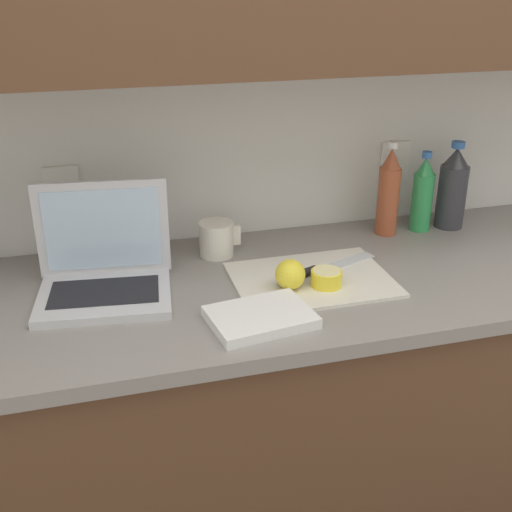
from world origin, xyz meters
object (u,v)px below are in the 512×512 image
(bottle_green_soda, at_px, (452,189))
(cutting_board, at_px, (312,280))
(bottle_oil_tall, at_px, (423,195))
(measuring_cup, at_px, (217,239))
(lemon_whole_beside, at_px, (290,274))
(laptop, at_px, (104,268))
(knife, at_px, (311,272))
(bottle_water_clear, at_px, (389,192))
(lemon_half_cut, at_px, (326,278))

(bottle_green_soda, bearing_deg, cutting_board, -155.38)
(bottle_oil_tall, height_order, measuring_cup, bottle_oil_tall)
(lemon_whole_beside, distance_m, measuring_cup, 0.28)
(cutting_board, bearing_deg, bottle_oil_tall, 29.35)
(laptop, height_order, measuring_cup, laptop)
(knife, height_order, bottle_oil_tall, bottle_oil_tall)
(bottle_water_clear, height_order, measuring_cup, bottle_water_clear)
(measuring_cup, bearing_deg, bottle_green_soda, 1.61)
(knife, xyz_separation_m, bottle_water_clear, (0.31, 0.22, 0.11))
(knife, xyz_separation_m, measuring_cup, (-0.20, 0.20, 0.03))
(bottle_water_clear, xyz_separation_m, measuring_cup, (-0.51, -0.02, -0.08))
(bottle_water_clear, bearing_deg, cutting_board, -142.85)
(laptop, distance_m, bottle_water_clear, 0.82)
(lemon_half_cut, distance_m, bottle_oil_tall, 0.50)
(bottle_green_soda, distance_m, measuring_cup, 0.72)
(cutting_board, height_order, bottle_green_soda, bottle_green_soda)
(measuring_cup, bearing_deg, cutting_board, -48.49)
(laptop, bearing_deg, bottle_green_soda, 15.44)
(lemon_whole_beside, height_order, measuring_cup, measuring_cup)
(lemon_whole_beside, bearing_deg, lemon_half_cut, -5.38)
(lemon_half_cut, distance_m, bottle_water_clear, 0.42)
(bottle_green_soda, distance_m, bottle_water_clear, 0.21)
(bottle_water_clear, bearing_deg, bottle_oil_tall, 0.00)
(cutting_board, distance_m, bottle_oil_tall, 0.50)
(lemon_half_cut, distance_m, lemon_whole_beside, 0.09)
(knife, bearing_deg, lemon_whole_beside, -164.15)
(bottle_green_soda, bearing_deg, laptop, -171.30)
(knife, distance_m, lemon_half_cut, 0.07)
(lemon_half_cut, distance_m, bottle_green_soda, 0.58)
(laptop, bearing_deg, measuring_cup, 30.89)
(knife, relative_size, bottle_green_soda, 1.14)
(knife, relative_size, bottle_oil_tall, 1.25)
(laptop, relative_size, lemon_half_cut, 4.44)
(bottle_green_soda, relative_size, bottle_water_clear, 0.95)
(cutting_board, height_order, measuring_cup, measuring_cup)
(knife, distance_m, measuring_cup, 0.28)
(bottle_water_clear, distance_m, measuring_cup, 0.51)
(cutting_board, xyz_separation_m, bottle_green_soda, (0.52, 0.24, 0.11))
(lemon_whole_beside, bearing_deg, laptop, 164.27)
(lemon_whole_beside, height_order, bottle_green_soda, bottle_green_soda)
(bottle_green_soda, xyz_separation_m, measuring_cup, (-0.71, -0.02, -0.07))
(laptop, relative_size, lemon_whole_beside, 4.59)
(lemon_half_cut, height_order, bottle_water_clear, bottle_water_clear)
(laptop, height_order, lemon_whole_beside, laptop)
(bottle_green_soda, height_order, measuring_cup, bottle_green_soda)
(knife, bearing_deg, laptop, 151.99)
(laptop, bearing_deg, bottle_water_clear, 17.60)
(bottle_green_soda, height_order, bottle_water_clear, bottle_water_clear)
(measuring_cup, bearing_deg, laptop, -155.85)
(laptop, bearing_deg, bottle_oil_tall, 16.34)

